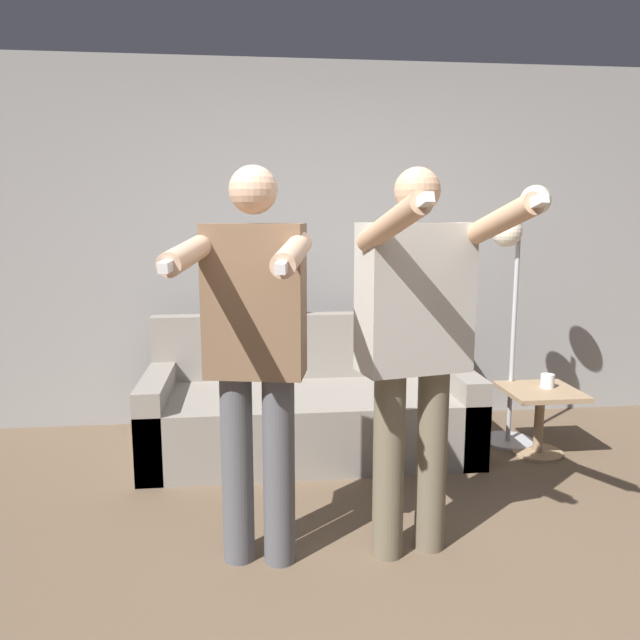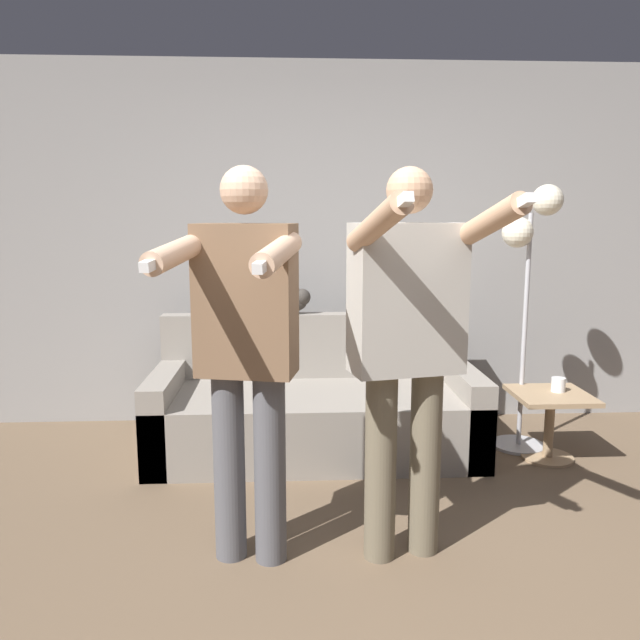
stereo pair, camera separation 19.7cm
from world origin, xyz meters
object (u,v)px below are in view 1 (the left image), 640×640
person_right (415,336)px  side_table (540,407)px  person_left (255,344)px  floor_lamp (519,255)px  couch (309,410)px  cup (547,381)px  cat (274,304)px

person_right → side_table: size_ratio=3.74×
person_left → side_table: person_left is taller
floor_lamp → person_left: bearing=-142.9°
couch → side_table: size_ratio=4.50×
person_right → cup: (1.18, 1.12, -0.54)m
person_left → floor_lamp: person_left is taller
couch → floor_lamp: 1.69m
side_table → cup: (0.06, 0.03, 0.16)m
person_left → person_right: person_left is taller
couch → person_right: bearing=-75.6°
couch → person_left: 1.55m
person_left → cat: bearing=97.0°
couch → person_left: size_ratio=1.20×
person_right → side_table: (1.13, 1.08, -0.70)m
couch → cat: bearing=122.5°
person_right → cup: person_right is taller
couch → person_left: person_left is taller
person_left → side_table: bearing=42.7°
floor_lamp → side_table: bearing=-64.3°
couch → person_right: person_right is taller
person_right → cat: person_right is taller
cat → cup: (1.73, -0.53, -0.45)m
person_right → cat: 1.74m
cat → floor_lamp: 1.65m
person_right → cat: size_ratio=3.37×
person_right → couch: bearing=92.5°
person_left → cup: person_left is taller
cat → cup: bearing=-17.1°
person_left → side_table: 2.22m
couch → cat: cat is taller
couch → person_right: size_ratio=1.20×
person_right → person_left: bearing=168.3°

